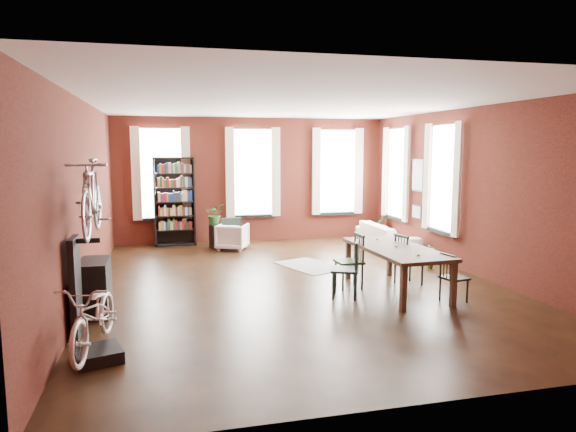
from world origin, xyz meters
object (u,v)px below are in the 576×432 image
object	(u,v)px
dining_chair_c	(454,278)
cream_sofa	(387,232)
dining_chair_b	(349,261)
bookshelf	(175,202)
bicycle_floor	(93,283)
white_armchair	(232,235)
dining_chair_a	(345,269)
dining_chair_d	(409,259)
console_table	(95,287)
plant_stand	(216,236)
bike_trainer	(98,355)
dining_table	(396,269)

from	to	relation	value
dining_chair_c	cream_sofa	size ratio (longest dim) A/B	0.37
dining_chair_b	bookshelf	bearing A→B (deg)	-150.73
bicycle_floor	cream_sofa	bearing A→B (deg)	50.72
white_armchair	dining_chair_c	bearing A→B (deg)	144.11
dining_chair_a	cream_sofa	distance (m)	4.31
dining_chair_d	bicycle_floor	size ratio (longest dim) A/B	0.58
console_table	plant_stand	size ratio (longest dim) A/B	1.42
dining_chair_b	plant_stand	size ratio (longest dim) A/B	1.67
dining_chair_a	dining_chair_d	bearing A→B (deg)	134.06
bike_trainer	plant_stand	distance (m)	6.73
dining_chair_d	dining_chair_c	bearing A→B (deg)	178.82
cream_sofa	bicycle_floor	world-z (taller)	bicycle_floor
white_armchair	bicycle_floor	size ratio (longest dim) A/B	0.44
dining_chair_c	plant_stand	bearing A→B (deg)	19.95
dining_chair_d	console_table	distance (m)	5.26
dining_chair_d	bicycle_floor	bearing A→B (deg)	102.52
dining_chair_d	white_armchair	bearing A→B (deg)	22.66
cream_sofa	bike_trainer	world-z (taller)	cream_sofa
dining_chair_a	dining_table	bearing A→B (deg)	121.73
plant_stand	bicycle_floor	distance (m)	6.78
dining_chair_a	plant_stand	world-z (taller)	dining_chair_a
dining_chair_a	console_table	distance (m)	3.85
dining_chair_b	cream_sofa	world-z (taller)	dining_chair_b
dining_chair_b	dining_chair_d	distance (m)	1.13
dining_table	dining_chair_c	size ratio (longest dim) A/B	2.87
dining_table	bike_trainer	xyz separation A→B (m)	(-4.57, -1.85, -0.31)
white_armchair	console_table	size ratio (longest dim) A/B	0.86
white_armchair	bike_trainer	size ratio (longest dim) A/B	1.39
console_table	dining_chair_d	bearing A→B (deg)	4.66
bookshelf	white_armchair	bearing A→B (deg)	-33.75
bike_trainer	console_table	world-z (taller)	console_table
bike_trainer	bicycle_floor	bearing A→B (deg)	-130.23
bike_trainer	dining_chair_b	bearing A→B (deg)	30.06
plant_stand	bicycle_floor	world-z (taller)	bicycle_floor
white_armchair	console_table	world-z (taller)	console_table
dining_table	bicycle_floor	distance (m)	4.98
cream_sofa	console_table	bearing A→B (deg)	119.33
dining_table	dining_chair_b	xyz separation A→B (m)	(-0.69, 0.40, 0.09)
dining_chair_a	dining_chair_c	distance (m)	1.72
dining_chair_a	dining_chair_b	xyz separation A→B (m)	(0.27, 0.53, 0.00)
dining_chair_a	white_armchair	size ratio (longest dim) A/B	1.35
dining_chair_c	white_armchair	xyz separation A→B (m)	(-2.86, 5.03, -0.05)
dining_table	dining_chair_c	world-z (taller)	dining_chair_c
dining_chair_b	dining_chair_d	xyz separation A→B (m)	(1.13, -0.02, -0.02)
cream_sofa	bike_trainer	xyz separation A→B (m)	(-6.00, -5.30, -0.33)
bookshelf	bicycle_floor	size ratio (longest dim) A/B	1.42
white_armchair	bike_trainer	bearing A→B (deg)	93.43
dining_chair_b	dining_chair_d	size ratio (longest dim) A/B	1.04
dining_chair_c	bookshelf	world-z (taller)	bookshelf
white_armchair	console_table	distance (m)	5.04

